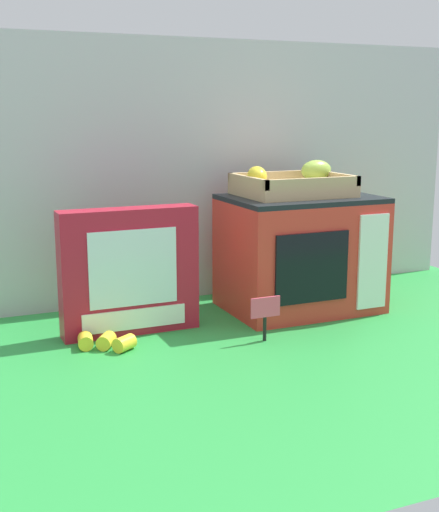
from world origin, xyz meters
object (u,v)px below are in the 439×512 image
at_px(price_sign, 265,312).
at_px(loose_toy_apple, 376,286).
at_px(toy_microwave, 300,253).
at_px(cookie_set_box, 129,272).
at_px(loose_toy_banana, 105,342).
at_px(food_groups_crate, 293,185).

relative_size(price_sign, loose_toy_apple, 1.63).
height_order(toy_microwave, cookie_set_box, toy_microwave).
bearing_deg(loose_toy_banana, food_groups_crate, 14.48).
height_order(toy_microwave, loose_toy_banana, toy_microwave).
distance_m(cookie_set_box, price_sign, 0.32).
bearing_deg(food_groups_crate, loose_toy_banana, -165.52).
bearing_deg(cookie_set_box, loose_toy_apple, 2.59).
distance_m(toy_microwave, cookie_set_box, 0.45).
xyz_separation_m(food_groups_crate, cookie_set_box, (-0.44, -0.05, -0.17)).
xyz_separation_m(toy_microwave, loose_toy_apple, (0.25, 0.01, -0.11)).
bearing_deg(toy_microwave, price_sign, -135.24).
bearing_deg(food_groups_crate, loose_toy_apple, -3.15).
relative_size(cookie_set_box, loose_toy_apple, 5.10).
bearing_deg(toy_microwave, loose_toy_apple, 2.96).
bearing_deg(loose_toy_banana, loose_toy_apple, 8.81).
bearing_deg(price_sign, toy_microwave, 44.76).
relative_size(toy_microwave, price_sign, 3.69).
height_order(loose_toy_banana, loose_toy_apple, loose_toy_apple).
bearing_deg(price_sign, food_groups_crate, 49.95).
bearing_deg(loose_toy_apple, cookie_set_box, -177.41).
bearing_deg(loose_toy_apple, loose_toy_banana, -171.19).
bearing_deg(loose_toy_apple, price_sign, -154.86).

